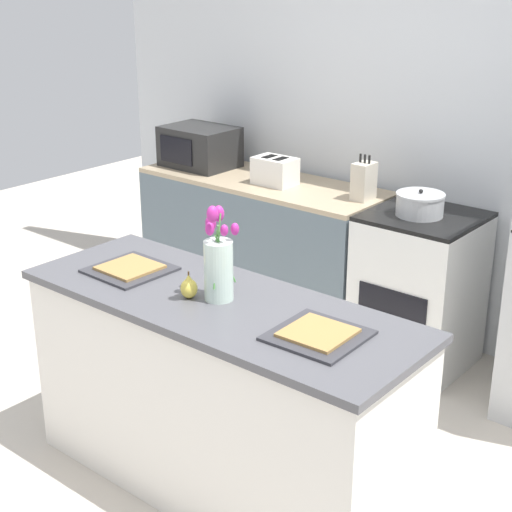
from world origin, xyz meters
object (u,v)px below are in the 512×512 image
object	(u,v)px
plate_setting_right	(318,335)
toaster	(275,171)
flower_vase	(219,263)
cooking_pot	(420,204)
pear_figurine	(189,287)
microwave	(200,147)
plate_setting_left	(130,269)
knife_block	(364,181)
stove_range	(419,290)

from	to	relation	value
plate_setting_right	toaster	bearing A→B (deg)	132.56
flower_vase	cooking_pot	world-z (taller)	flower_vase
pear_figurine	microwave	world-z (taller)	microwave
microwave	plate_setting_left	bearing A→B (deg)	-56.01
flower_vase	plate_setting_left	world-z (taller)	flower_vase
plate_setting_left	knife_block	bearing A→B (deg)	83.15
cooking_pot	plate_setting_left	bearing A→B (deg)	-110.90
stove_range	toaster	size ratio (longest dim) A/B	3.27
stove_range	plate_setting_left	size ratio (longest dim) A/B	2.71
plate_setting_right	toaster	xyz separation A→B (m)	(-1.45, 1.58, 0.07)
plate_setting_right	knife_block	bearing A→B (deg)	117.07
plate_setting_right	knife_block	size ratio (longest dim) A/B	1.25
flower_vase	pear_figurine	xyz separation A→B (m)	(-0.11, -0.07, -0.11)
plate_setting_left	toaster	size ratio (longest dim) A/B	1.21
plate_setting_left	knife_block	distance (m)	1.66
knife_block	plate_setting_left	bearing A→B (deg)	-96.85
stove_range	knife_block	bearing A→B (deg)	175.77
plate_setting_left	cooking_pot	bearing A→B (deg)	69.10
plate_setting_left	microwave	world-z (taller)	microwave
stove_range	plate_setting_right	distance (m)	1.73
plate_setting_left	plate_setting_right	world-z (taller)	same
plate_setting_left	toaster	world-z (taller)	toaster
plate_setting_right	plate_setting_left	bearing A→B (deg)	180.00
flower_vase	plate_setting_right	size ratio (longest dim) A/B	1.26
plate_setting_left	plate_setting_right	distance (m)	1.04
cooking_pot	microwave	bearing A→B (deg)	178.87
stove_range	toaster	bearing A→B (deg)	-177.94
flower_vase	plate_setting_left	bearing A→B (deg)	-177.21
cooking_pot	plate_setting_right	bearing A→B (deg)	-74.60
plate_setting_left	flower_vase	bearing A→B (deg)	2.79
flower_vase	knife_block	size ratio (longest dim) A/B	1.57
plate_setting_right	microwave	bearing A→B (deg)	142.81
flower_vase	toaster	bearing A→B (deg)	120.95
plate_setting_left	cooking_pot	size ratio (longest dim) A/B	1.26
stove_range	toaster	xyz separation A→B (m)	(-1.03, -0.04, 0.54)
microwave	plate_setting_right	bearing A→B (deg)	-37.19
plate_setting_right	microwave	size ratio (longest dim) A/B	0.70
flower_vase	knife_block	distance (m)	1.65
stove_range	flower_vase	distance (m)	1.71
flower_vase	pear_figurine	bearing A→B (deg)	-146.74
flower_vase	pear_figurine	distance (m)	0.17
stove_range	plate_setting_right	size ratio (longest dim) A/B	2.71
pear_figurine	toaster	distance (m)	1.82
plate_setting_right	microwave	xyz separation A→B (m)	(-2.13, 1.62, 0.12)
plate_setting_left	cooking_pot	xyz separation A→B (m)	(0.60, 1.58, 0.05)
stove_range	plate_setting_left	world-z (taller)	plate_setting_left
stove_range	cooking_pot	distance (m)	0.52
pear_figurine	plate_setting_left	world-z (taller)	pear_figurine
knife_block	plate_setting_right	bearing A→B (deg)	-62.93
plate_setting_right	toaster	distance (m)	2.14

